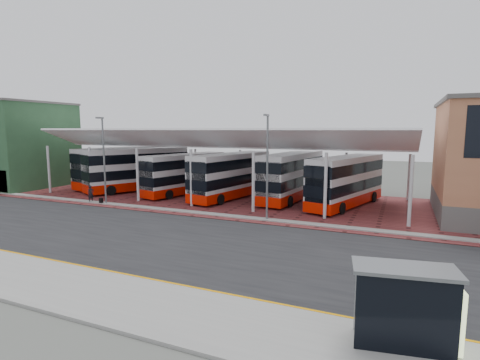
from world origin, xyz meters
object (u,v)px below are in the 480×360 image
(bus_0, at_px, (122,167))
(bus_3, at_px, (231,176))
(bus_1, at_px, (138,170))
(bus_5, at_px, (346,182))
(bus_2, at_px, (185,174))
(bus_4, at_px, (292,177))
(bus_shelter, at_px, (415,301))
(pedestrian, at_px, (91,194))

(bus_0, relative_size, bus_3, 1.05)
(bus_1, height_order, bus_5, bus_1)
(bus_2, bearing_deg, bus_4, 20.60)
(bus_1, relative_size, bus_4, 1.02)
(bus_shelter, bearing_deg, bus_1, 132.34)
(bus_4, bearing_deg, bus_shelter, -59.56)
(bus_1, bearing_deg, bus_5, 27.46)
(bus_3, bearing_deg, pedestrian, -135.88)
(bus_0, distance_m, bus_2, 9.87)
(bus_3, xyz_separation_m, bus_5, (11.25, 0.49, -0.01))
(bus_shelter, bearing_deg, bus_3, 117.12)
(bus_4, relative_size, pedestrian, 7.04)
(bus_0, bearing_deg, bus_4, 13.95)
(bus_3, relative_size, bus_shelter, 3.33)
(bus_0, height_order, bus_shelter, bus_0)
(bus_3, height_order, bus_4, bus_4)
(bus_3, distance_m, bus_shelter, 27.37)
(bus_1, bearing_deg, bus_4, 31.36)
(bus_1, relative_size, bus_2, 1.08)
(bus_4, bearing_deg, bus_5, -5.23)
(bus_3, height_order, bus_5, bus_3)
(bus_0, xyz_separation_m, pedestrian, (4.15, -9.13, -1.55))
(bus_shelter, bearing_deg, bus_2, 125.17)
(bus_0, bearing_deg, bus_shelter, -22.40)
(bus_4, bearing_deg, pedestrian, -145.82)
(bus_1, height_order, bus_shelter, bus_1)
(bus_3, distance_m, bus_5, 11.26)
(bus_5, height_order, pedestrian, bus_5)
(bus_0, height_order, bus_3, bus_0)
(bus_0, height_order, bus_1, bus_1)
(bus_0, relative_size, pedestrian, 7.31)
(bus_0, distance_m, pedestrian, 10.15)
(bus_3, relative_size, bus_4, 0.98)
(bus_1, xyz_separation_m, bus_4, (17.60, 1.54, -0.09))
(bus_3, distance_m, bus_4, 6.08)
(bus_2, distance_m, bus_3, 5.68)
(bus_0, relative_size, bus_5, 1.06)
(pedestrian, bearing_deg, bus_0, 41.13)
(pedestrian, xyz_separation_m, bus_shelter, (27.68, -14.43, 0.86))
(bus_0, height_order, pedestrian, bus_0)
(bus_2, distance_m, bus_4, 11.62)
(bus_3, height_order, pedestrian, bus_3)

